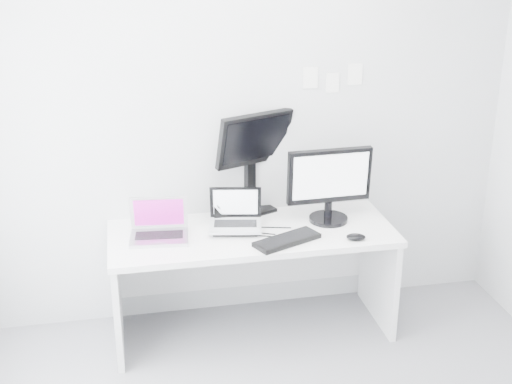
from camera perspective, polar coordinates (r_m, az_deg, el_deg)
back_wall at (r=4.48m, az=-1.18°, el=5.85°), size 3.60×0.00×3.60m
desk at (r=4.53m, az=-0.30°, el=-7.44°), size 1.80×0.70×0.73m
macbook at (r=4.24m, az=-8.09°, el=-2.28°), size 0.38×0.30×0.27m
speaker at (r=4.47m, az=-2.95°, el=-1.28°), size 0.11×0.11×0.20m
dell_laptop at (r=4.31m, az=-1.73°, el=-1.61°), size 0.37×0.31×0.27m
rear_monitor at (r=4.52m, az=-0.29°, el=2.55°), size 0.56×0.38×0.72m
samsung_monitor at (r=4.44m, az=6.12°, el=0.63°), size 0.56×0.27×0.51m
keyboard at (r=4.21m, az=2.58°, el=-4.00°), size 0.45×0.31×0.03m
mouse at (r=4.28m, az=8.27°, el=-3.70°), size 0.13×0.10×0.04m
wall_note_0 at (r=4.51m, az=4.53°, el=9.42°), size 0.10×0.00×0.14m
wall_note_1 at (r=4.56m, az=6.35°, el=8.97°), size 0.09×0.00×0.13m
wall_note_2 at (r=4.59m, az=8.19°, el=9.63°), size 0.10×0.00×0.14m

